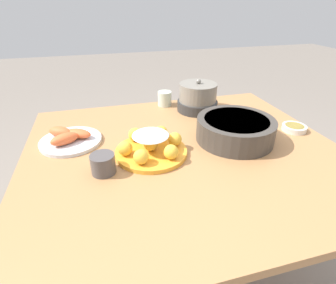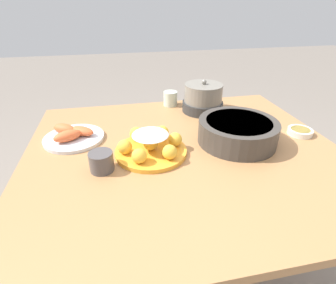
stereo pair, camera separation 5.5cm
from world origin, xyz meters
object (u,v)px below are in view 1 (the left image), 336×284
object	(u,v)px
cake_plate	(151,146)
cup_near	(103,164)
warming_pot	(198,98)
sauce_bowl	(294,128)
serving_bowl	(235,129)
dining_table	(184,168)
cup_far	(165,99)
seafood_platter	(69,138)

from	to	relation	value
cake_plate	cup_near	xyz separation A→B (m)	(-0.18, -0.08, 0.00)
warming_pot	sauce_bowl	bearing A→B (deg)	-45.40
sauce_bowl	serving_bowl	bearing A→B (deg)	-178.50
cake_plate	dining_table	bearing A→B (deg)	-1.71
warming_pot	cup_near	bearing A→B (deg)	-138.73
sauce_bowl	cup_far	size ratio (longest dim) A/B	1.34
cake_plate	cup_near	world-z (taller)	cake_plate
cake_plate	serving_bowl	distance (m)	0.35
sauce_bowl	seafood_platter	bearing A→B (deg)	171.41
dining_table	cup_near	size ratio (longest dim) A/B	14.83
dining_table	cake_plate	xyz separation A→B (m)	(-0.13, 0.00, 0.12)
dining_table	cake_plate	distance (m)	0.18
dining_table	cup_near	distance (m)	0.34
dining_table	sauce_bowl	size ratio (longest dim) A/B	11.84
serving_bowl	warming_pot	xyz separation A→B (m)	(-0.03, 0.34, 0.02)
cake_plate	cup_far	size ratio (longest dim) A/B	3.54
serving_bowl	cup_far	distance (m)	0.48
cake_plate	seafood_platter	size ratio (longest dim) A/B	1.11
serving_bowl	seafood_platter	bearing A→B (deg)	166.98
dining_table	sauce_bowl	world-z (taller)	sauce_bowl
dining_table	cup_far	bearing A→B (deg)	84.88
serving_bowl	cup_far	size ratio (longest dim) A/B	4.11
dining_table	warming_pot	distance (m)	0.44
cup_far	warming_pot	distance (m)	0.18
serving_bowl	cup_far	bearing A→B (deg)	111.59
cup_far	cup_near	bearing A→B (deg)	-122.79
serving_bowl	cup_near	size ratio (longest dim) A/B	3.84
sauce_bowl	cup_near	bearing A→B (deg)	-172.92
serving_bowl	cup_far	xyz separation A→B (m)	(-0.18, 0.45, -0.01)
sauce_bowl	warming_pot	bearing A→B (deg)	134.60
cake_plate	cup_far	bearing A→B (deg)	69.69
serving_bowl	seafood_platter	world-z (taller)	serving_bowl
sauce_bowl	cup_near	xyz separation A→B (m)	(-0.82, -0.10, 0.02)
cup_near	cup_far	bearing A→B (deg)	57.21
cup_near	serving_bowl	bearing A→B (deg)	10.13
dining_table	cup_near	bearing A→B (deg)	-166.51
cake_plate	cup_near	bearing A→B (deg)	-156.37
dining_table	seafood_platter	xyz separation A→B (m)	(-0.43, 0.17, 0.11)
seafood_platter	cup_far	world-z (taller)	cup_far
cake_plate	serving_bowl	bearing A→B (deg)	2.70
cake_plate	serving_bowl	xyz separation A→B (m)	(0.35, 0.02, 0.02)
cup_far	seafood_platter	bearing A→B (deg)	-147.62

